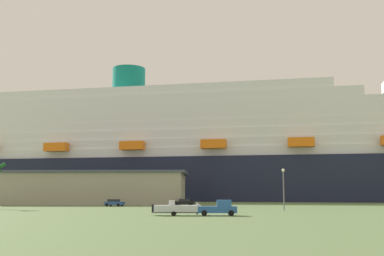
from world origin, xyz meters
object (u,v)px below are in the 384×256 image
(cruise_ship, at_px, (224,155))
(parked_car_blue_suv, at_px, (114,203))
(pickup_truck, at_px, (219,208))
(parked_car_black_coupe, at_px, (184,202))
(parked_car_yellow_taxi, at_px, (78,202))
(small_boat_on_trailer, at_px, (181,209))
(street_lamp, at_px, (283,183))

(cruise_ship, distance_m, parked_car_blue_suv, 66.73)
(pickup_truck, distance_m, parked_car_black_coupe, 45.01)
(parked_car_yellow_taxi, bearing_deg, pickup_truck, -49.73)
(parked_car_yellow_taxi, bearing_deg, parked_car_blue_suv, -34.21)
(pickup_truck, height_order, parked_car_yellow_taxi, pickup_truck)
(small_boat_on_trailer, height_order, parked_car_black_coupe, small_boat_on_trailer)
(cruise_ship, xyz_separation_m, parked_car_blue_suv, (-21.11, -61.50, -14.97))
(parked_car_black_coupe, relative_size, parked_car_yellow_taxi, 1.12)
(cruise_ship, height_order, parked_car_yellow_taxi, cruise_ship)
(small_boat_on_trailer, bearing_deg, cruise_ship, 89.86)
(cruise_ship, bearing_deg, parked_car_yellow_taxi, -121.38)
(parked_car_yellow_taxi, bearing_deg, small_boat_on_trailer, -54.25)
(small_boat_on_trailer, bearing_deg, street_lamp, 51.13)
(parked_car_black_coupe, bearing_deg, small_boat_on_trailer, -82.37)
(small_boat_on_trailer, bearing_deg, pickup_truck, 5.91)
(parked_car_blue_suv, bearing_deg, parked_car_yellow_taxi, 145.79)
(cruise_ship, height_order, street_lamp, cruise_ship)
(pickup_truck, relative_size, parked_car_black_coupe, 1.20)
(cruise_ship, xyz_separation_m, parked_car_black_coupe, (-6.15, -54.57, -14.97))
(cruise_ship, bearing_deg, pickup_truck, -87.07)
(parked_car_yellow_taxi, distance_m, parked_car_blue_suv, 14.02)
(cruise_ship, distance_m, parked_car_yellow_taxi, 64.57)
(street_lamp, distance_m, parked_car_yellow_taxi, 54.68)
(parked_car_black_coupe, bearing_deg, cruise_ship, 83.57)
(pickup_truck, relative_size, parked_car_yellow_taxi, 1.35)
(pickup_truck, xyz_separation_m, parked_car_black_coupe, (-11.19, 43.60, -0.21))
(small_boat_on_trailer, xyz_separation_m, parked_car_blue_suv, (-20.87, 37.21, -0.13))
(street_lamp, relative_size, parked_car_blue_suv, 1.66)
(pickup_truck, height_order, parked_car_blue_suv, pickup_truck)
(small_boat_on_trailer, xyz_separation_m, parked_car_yellow_taxi, (-32.46, 45.09, -0.13))
(parked_car_yellow_taxi, bearing_deg, street_lamp, -28.16)
(pickup_truck, relative_size, parked_car_blue_suv, 1.29)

